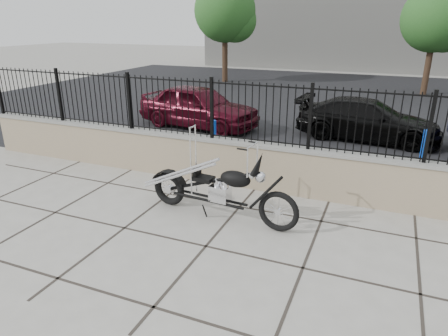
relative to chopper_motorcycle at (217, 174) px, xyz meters
The scene contains 12 objects.
ground_plane 1.30m from the chopper_motorcycle, 76.84° to the right, with size 90.00×90.00×0.00m, color #99968E.
parking_lot 11.53m from the chopper_motorcycle, 88.84° to the left, with size 30.00×30.00×0.00m, color black.
retaining_wall 1.55m from the chopper_motorcycle, 81.17° to the left, with size 14.00×0.36×0.96m, color gray.
iron_fence 1.70m from the chopper_motorcycle, 81.17° to the left, with size 14.00×0.08×1.20m, color black.
background_building 25.70m from the chopper_motorcycle, 89.48° to the left, with size 22.00×6.00×8.00m, color beige.
chopper_motorcycle is the anchor object (origin of this frame).
car_red 6.33m from the chopper_motorcycle, 118.87° to the left, with size 1.60×3.97×1.35m, color #430916.
car_black 6.44m from the chopper_motorcycle, 71.44° to the left, with size 1.62×3.99×1.16m, color black.
bollard_a 3.58m from the chopper_motorcycle, 114.64° to the left, with size 0.11×0.11×0.88m, color #0B55B1.
bollard_b 4.87m from the chopper_motorcycle, 45.89° to the left, with size 0.13×0.13×1.06m, color #0E22D6.
tree_left 16.75m from the chopper_motorcycle, 111.92° to the left, with size 3.27×3.27×5.52m.
tree_right 15.70m from the chopper_motorcycle, 75.09° to the left, with size 2.94×2.94×4.96m.
Camera 1 is at (2.30, -4.81, 3.27)m, focal length 32.00 mm.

